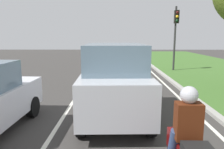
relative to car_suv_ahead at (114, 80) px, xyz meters
The scene contains 7 objects.
ground_plane 5.92m from the car_suv_ahead, 99.00° to the left, with size 60.00×60.00×0.00m, color #383533.
lane_line_center 6.07m from the car_suv_ahead, 105.67° to the left, with size 0.12×32.00×0.01m, color silver.
lane_line_right_edge 6.44m from the car_suv_ahead, 64.85° to the left, with size 0.12×32.00×0.01m, color silver.
curb_right 6.65m from the car_suv_ahead, 60.90° to the left, with size 0.24×48.00×0.12m, color #9E9B93.
car_suv_ahead is the anchor object (origin of this frame).
rider_person 3.57m from the car_suv_ahead, 71.12° to the right, with size 0.50×0.40×1.16m.
traffic_light_near_right 10.25m from the car_suv_ahead, 64.21° to the left, with size 0.32×0.50×4.62m.
Camera 1 is at (0.90, 1.64, 2.49)m, focal length 34.50 mm.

